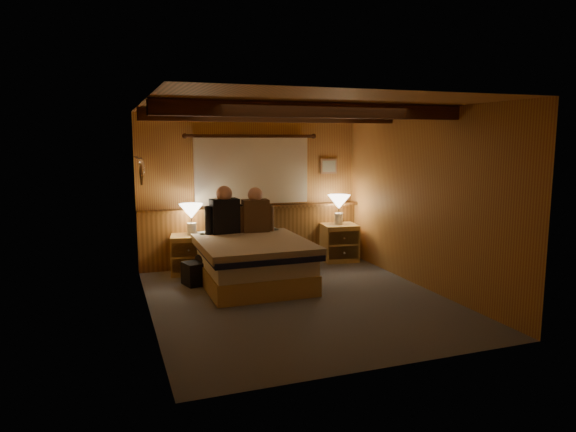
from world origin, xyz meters
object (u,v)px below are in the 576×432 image
bed (252,261)px  person_left (225,214)px  nightstand_left (189,254)px  nightstand_right (339,242)px  person_right (255,213)px  lamp_right (339,204)px  lamp_left (191,213)px  duffel_bag (203,272)px

bed → person_left: bearing=111.1°
nightstand_left → person_left: 0.84m
nightstand_left → person_left: size_ratio=0.84×
nightstand_right → person_right: (-1.52, -0.28, 0.60)m
bed → lamp_right: lamp_right is taller
nightstand_left → lamp_right: (2.47, 0.01, 0.66)m
nightstand_right → lamp_left: bearing=-174.0°
person_right → duffel_bag: (-0.86, -0.31, -0.74)m
nightstand_left → duffel_bag: 0.62m
nightstand_right → duffel_bag: (-2.39, -0.59, -0.14)m
lamp_left → person_right: bearing=-19.5°
lamp_right → nightstand_right: bearing=-80.2°
lamp_right → duffel_bag: lamp_right is taller
nightstand_left → person_right: bearing=-6.2°
bed → person_right: person_right is taller
bed → person_right: bearing=68.8°
nightstand_left → lamp_right: 2.56m
nightstand_right → lamp_left: 2.50m
nightstand_left → nightstand_right: 2.47m
lamp_right → person_left: (-1.98, -0.27, -0.03)m
bed → duffel_bag: 0.71m
lamp_right → person_right: 1.55m
lamp_left → duffel_bag: size_ratio=0.79×
nightstand_left → bed: bearing=-39.3°
lamp_right → duffel_bag: (-2.38, -0.61, -0.78)m
lamp_left → nightstand_right: bearing=-1.0°
nightstand_left → lamp_left: bearing=42.0°
nightstand_right → lamp_right: size_ratio=1.26×
lamp_left → lamp_right: size_ratio=0.96×
bed → duffel_bag: size_ratio=3.14×
bed → lamp_left: size_ratio=3.99×
nightstand_left → nightstand_right: bearing=10.5°
nightstand_left → person_left: bearing=-16.4°
duffel_bag → bed: bearing=-37.8°
lamp_right → person_right: size_ratio=0.70×
lamp_left → duffel_bag: lamp_left is taller
nightstand_left → nightstand_right: (2.47, -0.01, 0.01)m
nightstand_left → lamp_right: bearing=11.1°
person_left → duffel_bag: person_left is taller
person_left → person_right: bearing=-9.6°
person_right → duffel_bag: person_right is taller
nightstand_left → lamp_right: lamp_right is taller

